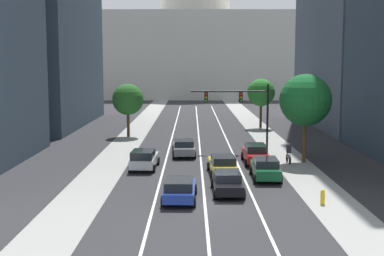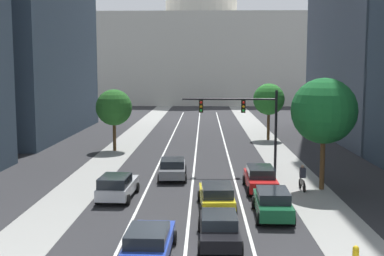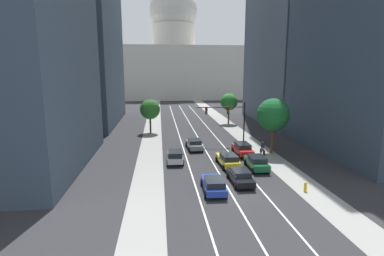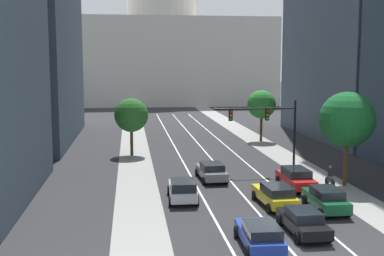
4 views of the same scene
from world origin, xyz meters
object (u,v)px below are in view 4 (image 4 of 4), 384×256
at_px(car_red, 296,178).
at_px(car_gray, 211,171).
at_px(cyclist, 330,176).
at_px(street_tree_near_left, 131,115).
at_px(car_silver, 183,189).
at_px(car_blue, 260,234).
at_px(car_yellow, 275,195).
at_px(traffic_signal_mast, 269,122).
at_px(street_tree_mid_right, 347,120).
at_px(car_black, 303,221).
at_px(street_tree_far_right, 262,105).
at_px(capitol_building, 162,42).
at_px(car_green, 326,199).

height_order(car_red, car_gray, car_red).
distance_m(cyclist, street_tree_near_left, 22.00).
relative_size(car_gray, cyclist, 2.77).
xyz_separation_m(car_silver, car_blue, (3.00, -9.49, -0.07)).
bearing_deg(car_red, car_yellow, 146.57).
distance_m(traffic_signal_mast, street_tree_mid_right, 7.20).
bearing_deg(car_blue, car_black, -55.97).
bearing_deg(car_black, cyclist, -30.19).
relative_size(cyclist, street_tree_near_left, 0.29).
bearing_deg(street_tree_far_right, street_tree_near_left, -153.98).
bearing_deg(capitol_building, car_blue, -90.86).
relative_size(car_silver, car_red, 0.96).
height_order(car_black, car_silver, car_silver).
bearing_deg(street_tree_mid_right, car_black, -124.24).
relative_size(traffic_signal_mast, street_tree_mid_right, 0.99).
height_order(car_blue, cyclist, cyclist).
relative_size(capitol_building, car_red, 10.69).
bearing_deg(car_green, car_black, 145.29).
distance_m(car_gray, traffic_signal_mast, 7.01).
relative_size(car_yellow, traffic_signal_mast, 0.66).
distance_m(car_yellow, car_gray, 8.58).
bearing_deg(traffic_signal_mast, street_tree_near_left, 140.77).
bearing_deg(car_green, car_yellow, 66.34).
xyz_separation_m(car_red, street_tree_far_right, (3.48, 23.35, 3.72)).
xyz_separation_m(cyclist, street_tree_near_left, (-15.18, 15.57, 3.36)).
height_order(capitol_building, cyclist, capitol_building).
bearing_deg(capitol_building, car_black, -89.12).
height_order(car_gray, street_tree_far_right, street_tree_far_right).
bearing_deg(car_black, car_red, -17.04).
bearing_deg(car_yellow, traffic_signal_mast, -16.24).
height_order(car_yellow, street_tree_far_right, street_tree_far_right).
bearing_deg(street_tree_near_left, cyclist, -45.73).
bearing_deg(car_black, car_gray, 12.00).
height_order(car_green, car_yellow, car_green).
relative_size(car_red, street_tree_near_left, 0.80).
bearing_deg(car_green, street_tree_near_left, 31.34).
height_order(car_green, car_red, car_red).
xyz_separation_m(car_black, street_tree_mid_right, (7.11, 10.44, 4.48)).
bearing_deg(car_yellow, street_tree_far_right, -15.85).
xyz_separation_m(car_gray, street_tree_near_left, (-6.43, 12.10, 3.45)).
xyz_separation_m(capitol_building, car_gray, (-1.49, -84.24, -14.12)).
relative_size(car_red, car_gray, 1.00).
relative_size(street_tree_far_right, street_tree_near_left, 1.06).
relative_size(car_yellow, car_blue, 1.06).
xyz_separation_m(capitol_building, car_red, (4.50, -87.72, -14.06)).
xyz_separation_m(car_silver, street_tree_far_right, (12.49, 25.82, 3.72)).
xyz_separation_m(car_blue, car_gray, (0.01, 15.45, 0.01)).
xyz_separation_m(car_black, traffic_signal_mast, (2.50, 15.92, 3.69)).
bearing_deg(street_tree_near_left, car_red, -51.45).
xyz_separation_m(car_yellow, street_tree_far_right, (6.47, 27.91, 3.75)).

